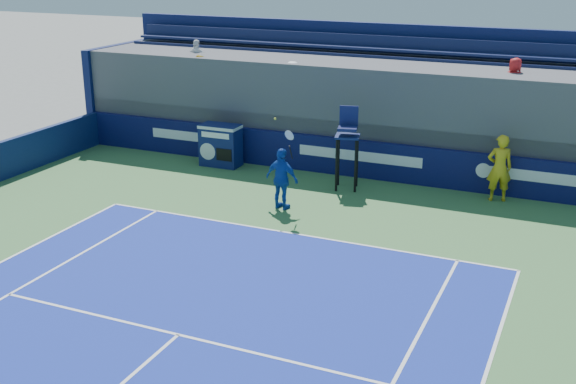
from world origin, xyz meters
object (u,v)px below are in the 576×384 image
at_px(tennis_player, 282,179).
at_px(match_clock, 221,144).
at_px(ball_person, 499,168).
at_px(umpire_chair, 348,139).

bearing_deg(tennis_player, match_clock, 139.98).
relative_size(ball_person, tennis_player, 0.75).
bearing_deg(tennis_player, ball_person, 30.06).
relative_size(ball_person, umpire_chair, 0.78).
bearing_deg(match_clock, umpire_chair, -7.33).
bearing_deg(ball_person, umpire_chair, -10.95).
relative_size(match_clock, tennis_player, 0.54).
distance_m(match_clock, tennis_player, 4.64).
bearing_deg(umpire_chair, tennis_player, -113.54).
bearing_deg(ball_person, match_clock, -19.48).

